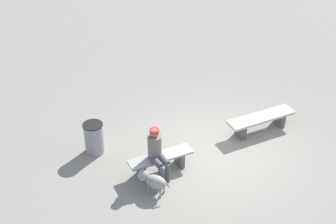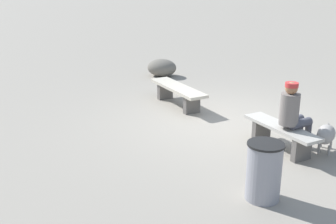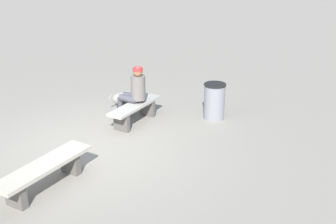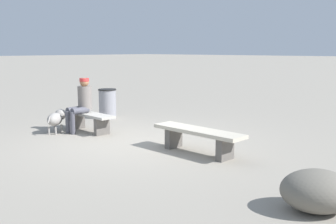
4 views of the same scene
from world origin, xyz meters
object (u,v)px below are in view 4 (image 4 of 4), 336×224
at_px(seated_person, 82,101).
at_px(trash_bin, 108,104).
at_px(bench_left, 198,136).
at_px(bench_right, 89,119).
at_px(boulder, 317,191).
at_px(dog, 56,118).

xyz_separation_m(seated_person, trash_bin, (0.92, -1.52, -0.30)).
distance_m(bench_left, seated_person, 3.22).
distance_m(bench_right, boulder, 5.78).
height_order(dog, boulder, dog).
height_order(bench_right, trash_bin, trash_bin).
relative_size(bench_left, boulder, 2.21).
bearing_deg(boulder, trash_bin, -19.97).
distance_m(seated_person, boulder, 5.92).
height_order(trash_bin, boulder, trash_bin).
bearing_deg(bench_left, boulder, 159.54).
bearing_deg(boulder, bench_left, -23.67).
relative_size(bench_right, boulder, 1.82).
relative_size(seated_person, trash_bin, 1.53).
distance_m(dog, trash_bin, 2.05).
xyz_separation_m(bench_right, seated_person, (0.14, 0.09, 0.40)).
xyz_separation_m(seated_person, boulder, (-5.83, 0.93, -0.45)).
bearing_deg(trash_bin, dog, 106.08).
xyz_separation_m(bench_left, bench_right, (3.05, 0.14, -0.02)).
height_order(seated_person, boulder, seated_person).
bearing_deg(boulder, seated_person, -9.10).
bearing_deg(dog, boulder, -127.17).
xyz_separation_m(bench_right, trash_bin, (1.07, -1.43, 0.10)).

